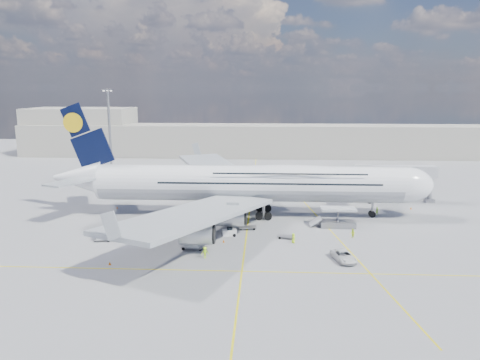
{
  "coord_description": "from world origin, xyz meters",
  "views": [
    {
      "loc": [
        3.04,
        -82.99,
        25.75
      ],
      "look_at": [
        -1.74,
        8.0,
        7.79
      ],
      "focal_mm": 35.0,
      "sensor_mm": 36.0,
      "label": 1
    }
  ],
  "objects_px": {
    "airliner": "(250,183)",
    "catering_truck_inner": "(224,189)",
    "service_van": "(344,256)",
    "dolly_row_a": "(121,227)",
    "dolly_row_c": "(192,242)",
    "cargo_loader": "(337,220)",
    "cone_wing_right_inner": "(224,241)",
    "crew_van": "(293,238)",
    "dolly_nose_near": "(248,227)",
    "baggage_tug": "(230,232)",
    "cone_wing_left_inner": "(216,202)",
    "dolly_row_b": "(187,224)",
    "cone_nose": "(411,208)",
    "light_mast": "(110,134)",
    "cone_wing_right_outer": "(110,263)",
    "dolly_back": "(103,235)",
    "crew_nose": "(377,211)",
    "catering_truck_outer": "(208,180)",
    "crew_tug": "(205,253)",
    "dolly_nose_far": "(286,236)",
    "crew_wing": "(219,219)",
    "cone_wing_left_outer": "(229,189)",
    "crew_loader": "(353,234)",
    "jet_bridge": "(384,174)"
  },
  "relations": [
    {
      "from": "airliner",
      "to": "dolly_row_b",
      "type": "bearing_deg",
      "value": -145.44
    },
    {
      "from": "cargo_loader",
      "to": "dolly_row_b",
      "type": "bearing_deg",
      "value": -178.02
    },
    {
      "from": "cone_nose",
      "to": "cone_wing_left_outer",
      "type": "xyz_separation_m",
      "value": [
        -40.81,
        17.39,
        0.02
      ]
    },
    {
      "from": "crew_van",
      "to": "cone_wing_right_inner",
      "type": "xyz_separation_m",
      "value": [
        -11.82,
        -0.32,
        -0.62
      ]
    },
    {
      "from": "catering_truck_inner",
      "to": "crew_wing",
      "type": "height_order",
      "value": "catering_truck_inner"
    },
    {
      "from": "dolly_row_c",
      "to": "cone_wing_right_inner",
      "type": "xyz_separation_m",
      "value": [
        4.79,
        3.6,
        -0.94
      ]
    },
    {
      "from": "crew_wing",
      "to": "airliner",
      "type": "bearing_deg",
      "value": -28.77
    },
    {
      "from": "dolly_back",
      "to": "catering_truck_outer",
      "type": "height_order",
      "value": "catering_truck_outer"
    },
    {
      "from": "dolly_nose_far",
      "to": "service_van",
      "type": "xyz_separation_m",
      "value": [
        8.22,
        -10.48,
        0.44
      ]
    },
    {
      "from": "catering_truck_inner",
      "to": "cone_wing_left_inner",
      "type": "height_order",
      "value": "catering_truck_inner"
    },
    {
      "from": "service_van",
      "to": "cone_nose",
      "type": "bearing_deg",
      "value": 44.9
    },
    {
      "from": "dolly_nose_far",
      "to": "catering_truck_inner",
      "type": "distance_m",
      "value": 34.01
    },
    {
      "from": "airliner",
      "to": "dolly_row_c",
      "type": "relative_size",
      "value": 21.52
    },
    {
      "from": "airliner",
      "to": "catering_truck_inner",
      "type": "bearing_deg",
      "value": 112.12
    },
    {
      "from": "crew_loader",
      "to": "dolly_row_c",
      "type": "bearing_deg",
      "value": -112.74
    },
    {
      "from": "dolly_row_a",
      "to": "dolly_row_b",
      "type": "height_order",
      "value": "dolly_row_a"
    },
    {
      "from": "dolly_nose_near",
      "to": "cone_wing_left_inner",
      "type": "bearing_deg",
      "value": 103.65
    },
    {
      "from": "dolly_row_a",
      "to": "crew_van",
      "type": "bearing_deg",
      "value": 0.24
    },
    {
      "from": "baggage_tug",
      "to": "cone_nose",
      "type": "bearing_deg",
      "value": 18.39
    },
    {
      "from": "dolly_row_c",
      "to": "crew_tug",
      "type": "distance_m",
      "value": 4.82
    },
    {
      "from": "dolly_row_b",
      "to": "dolly_nose_far",
      "type": "height_order",
      "value": "dolly_row_b"
    },
    {
      "from": "dolly_nose_near",
      "to": "catering_truck_inner",
      "type": "distance_m",
      "value": 26.99
    },
    {
      "from": "airliner",
      "to": "light_mast",
      "type": "bearing_deg",
      "value": 139.0
    },
    {
      "from": "crew_nose",
      "to": "catering_truck_outer",
      "type": "bearing_deg",
      "value": 112.23
    },
    {
      "from": "crew_tug",
      "to": "dolly_nose_near",
      "type": "bearing_deg",
      "value": 51.04
    },
    {
      "from": "dolly_row_a",
      "to": "dolly_row_c",
      "type": "xyz_separation_m",
      "value": [
        14.19,
        -8.0,
        0.18
      ]
    },
    {
      "from": "catering_truck_inner",
      "to": "cone_nose",
      "type": "distance_m",
      "value": 42.5
    },
    {
      "from": "cargo_loader",
      "to": "cone_wing_right_inner",
      "type": "xyz_separation_m",
      "value": [
        -20.54,
        -10.32,
        -1.02
      ]
    },
    {
      "from": "catering_truck_inner",
      "to": "catering_truck_outer",
      "type": "relative_size",
      "value": 1.09
    },
    {
      "from": "jet_bridge",
      "to": "cone_wing_left_inner",
      "type": "height_order",
      "value": "jet_bridge"
    },
    {
      "from": "catering_truck_inner",
      "to": "crew_tug",
      "type": "bearing_deg",
      "value": -73.32
    },
    {
      "from": "light_mast",
      "to": "dolly_row_b",
      "type": "relative_size",
      "value": 7.66
    },
    {
      "from": "dolly_nose_far",
      "to": "cone_nose",
      "type": "distance_m",
      "value": 35.09
    },
    {
      "from": "airliner",
      "to": "catering_truck_inner",
      "type": "xyz_separation_m",
      "value": [
        -6.73,
        16.56,
        -5.03
      ]
    },
    {
      "from": "dolly_row_c",
      "to": "crew_van",
      "type": "relative_size",
      "value": 2.15
    },
    {
      "from": "catering_truck_inner",
      "to": "service_van",
      "type": "relative_size",
      "value": 1.25
    },
    {
      "from": "airliner",
      "to": "catering_truck_inner",
      "type": "relative_size",
      "value": 11.4
    },
    {
      "from": "baggage_tug",
      "to": "cone_wing_left_inner",
      "type": "distance_m",
      "value": 24.56
    },
    {
      "from": "dolly_nose_far",
      "to": "cargo_loader",
      "type": "bearing_deg",
      "value": 52.08
    },
    {
      "from": "cone_wing_left_inner",
      "to": "dolly_back",
      "type": "bearing_deg",
      "value": -121.04
    },
    {
      "from": "service_van",
      "to": "cone_wing_right_outer",
      "type": "xyz_separation_m",
      "value": [
        -34.89,
        -3.46,
        -0.52
      ]
    },
    {
      "from": "dolly_back",
      "to": "crew_loader",
      "type": "xyz_separation_m",
      "value": [
        43.1,
        3.6,
        -0.18
      ]
    },
    {
      "from": "service_van",
      "to": "cone_wing_left_inner",
      "type": "bearing_deg",
      "value": 109.61
    },
    {
      "from": "dolly_row_c",
      "to": "baggage_tug",
      "type": "height_order",
      "value": "dolly_row_c"
    },
    {
      "from": "crew_nose",
      "to": "crew_tug",
      "type": "xyz_separation_m",
      "value": [
        -32.37,
        -26.87,
        0.08
      ]
    },
    {
      "from": "dolly_row_b",
      "to": "dolly_row_c",
      "type": "distance_m",
      "value": 13.3
    },
    {
      "from": "light_mast",
      "to": "cone_wing_right_outer",
      "type": "bearing_deg",
      "value": -72.28
    },
    {
      "from": "catering_truck_inner",
      "to": "catering_truck_outer",
      "type": "distance_m",
      "value": 13.86
    },
    {
      "from": "crew_wing",
      "to": "catering_truck_inner",
      "type": "bearing_deg",
      "value": 15.45
    },
    {
      "from": "dolly_row_a",
      "to": "dolly_nose_near",
      "type": "height_order",
      "value": "dolly_row_a"
    }
  ]
}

